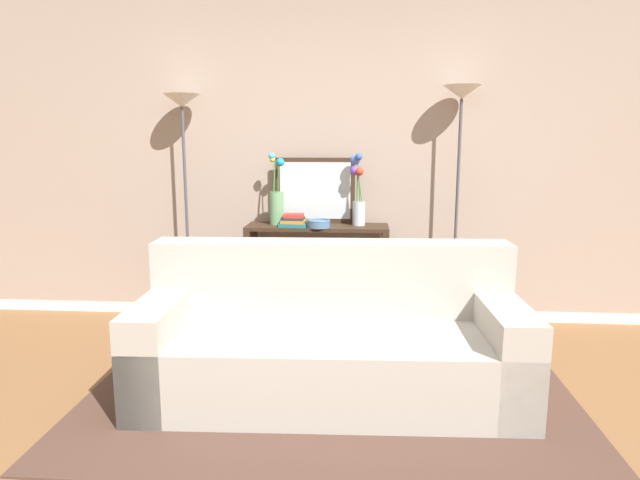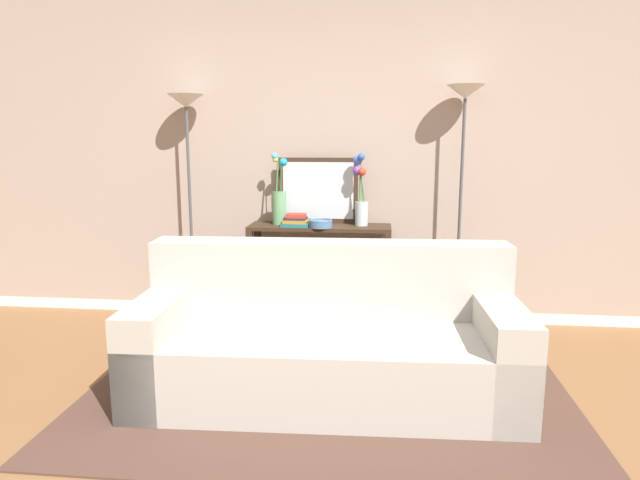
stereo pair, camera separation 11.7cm
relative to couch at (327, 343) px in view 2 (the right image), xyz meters
name	(u,v)px [view 2 (the right image)]	position (x,y,z in m)	size (l,w,h in m)	color
ground_plane	(298,478)	(-0.05, -0.85, -0.32)	(16.00, 16.00, 0.02)	brown
back_wall	(338,150)	(-0.05, 1.50, 1.10)	(12.00, 0.15, 2.83)	white
area_rug	(324,404)	(0.00, -0.16, -0.31)	(2.87, 1.63, 0.01)	#51382D
couch	(327,343)	(0.00, 0.00, 0.00)	(2.23, 0.97, 0.88)	#ADA89E
console_table	(320,259)	(-0.17, 1.20, 0.24)	(1.12, 0.34, 0.83)	#382619
floor_lamp_left	(188,145)	(-1.23, 1.23, 1.14)	(0.28, 0.28, 1.85)	#4C4C51
floor_lamp_right	(463,140)	(0.91, 1.23, 1.18)	(0.28, 0.28, 1.90)	#4C4C51
wall_mirror	(318,191)	(-0.20, 1.34, 0.78)	(0.64, 0.02, 0.52)	#382619
vase_tall_flowers	(279,201)	(-0.50, 1.23, 0.70)	(0.12, 0.11, 0.56)	#669E6B
vase_short_flowers	(361,194)	(0.14, 1.23, 0.76)	(0.12, 0.12, 0.57)	silver
fruit_bowl	(320,223)	(-0.16, 1.11, 0.55)	(0.18, 0.18, 0.06)	#4C7093
book_stack	(296,221)	(-0.35, 1.13, 0.56)	(0.23, 0.17, 0.10)	#1E7075
book_row_under_console	(288,318)	(-0.43, 1.20, -0.25)	(0.39, 0.18, 0.13)	gold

